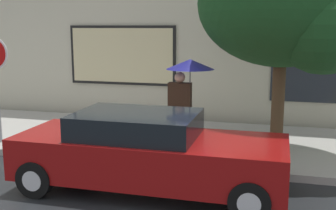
% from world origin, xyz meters
% --- Properties ---
extents(ground_plane, '(60.00, 60.00, 0.00)m').
position_xyz_m(ground_plane, '(0.00, 0.00, 0.00)').
color(ground_plane, black).
extents(sidewalk, '(20.00, 4.00, 0.15)m').
position_xyz_m(sidewalk, '(0.00, 3.00, 0.07)').
color(sidewalk, '#A3A099').
rests_on(sidewalk, ground).
extents(building_facade, '(20.00, 0.67, 7.00)m').
position_xyz_m(building_facade, '(-0.02, 5.50, 3.48)').
color(building_facade, beige).
rests_on(building_facade, ground).
extents(parked_car, '(4.70, 1.81, 1.40)m').
position_xyz_m(parked_car, '(0.02, -0.06, 0.70)').
color(parked_car, maroon).
rests_on(parked_car, ground).
extents(pedestrian_with_umbrella, '(1.06, 1.06, 2.02)m').
position_xyz_m(pedestrian_with_umbrella, '(0.22, 2.19, 1.77)').
color(pedestrian_with_umbrella, black).
rests_on(pedestrian_with_umbrella, sidewalk).
extents(street_tree, '(3.53, 3.00, 4.52)m').
position_xyz_m(street_tree, '(2.35, 2.29, 3.25)').
color(street_tree, '#4C3823').
rests_on(street_tree, sidewalk).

